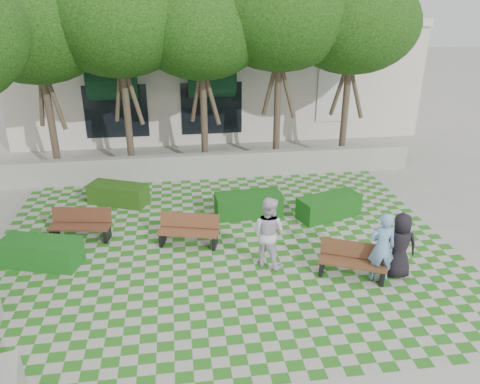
{
  "coord_description": "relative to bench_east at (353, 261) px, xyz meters",
  "views": [
    {
      "loc": [
        -1.08,
        -9.62,
        6.25
      ],
      "look_at": [
        0.5,
        1.5,
        1.4
      ],
      "focal_mm": 35.0,
      "sensor_mm": 36.0,
      "label": 1
    }
  ],
  "objects": [
    {
      "name": "ground",
      "position": [
        -2.88,
        0.65,
        -0.4
      ],
      "size": [
        90.0,
        90.0,
        0.0
      ],
      "primitive_type": "plane",
      "color": "gray",
      "rests_on": "ground"
    },
    {
      "name": "lawn",
      "position": [
        -2.88,
        1.65,
        -0.39
      ],
      "size": [
        12.0,
        12.0,
        0.0
      ],
      "primitive_type": "plane",
      "color": "#2B721E",
      "rests_on": "ground"
    },
    {
      "name": "retaining_wall",
      "position": [
        -2.88,
        6.85,
        0.05
      ],
      "size": [
        15.0,
        0.36,
        0.9
      ],
      "primitive_type": "cube",
      "color": "#9E9B93",
      "rests_on": "ground"
    },
    {
      "name": "bench_east",
      "position": [
        0.0,
        0.0,
        0.0
      ],
      "size": [
        1.65,
        1.13,
        0.83
      ],
      "rotation": [
        0.0,
        0.0,
        -0.43
      ],
      "color": "#54321C",
      "rests_on": "ground"
    },
    {
      "name": "bench_mid",
      "position": [
        -3.76,
        2.06,
        0.0
      ],
      "size": [
        1.67,
        0.92,
        0.83
      ],
      "rotation": [
        0.0,
        0.0,
        -0.26
      ],
      "color": "brown",
      "rests_on": "ground"
    },
    {
      "name": "bench_west",
      "position": [
        -6.65,
        2.77,
        0.01
      ],
      "size": [
        1.69,
        0.8,
        0.85
      ],
      "rotation": [
        0.0,
        0.0,
        -0.17
      ],
      "color": "#522C1C",
      "rests_on": "ground"
    },
    {
      "name": "hedge_east",
      "position": [
        0.44,
        3.15,
        -0.07
      ],
      "size": [
        2.03,
        1.32,
        0.66
      ],
      "primitive_type": "cube",
      "rotation": [
        0.0,
        0.0,
        0.33
      ],
      "color": "#144B14",
      "rests_on": "ground"
    },
    {
      "name": "hedge_midright",
      "position": [
        -1.92,
        3.59,
        -0.06
      ],
      "size": [
        2.0,
        0.9,
        0.69
      ],
      "primitive_type": "cube",
      "rotation": [
        0.0,
        0.0,
        0.06
      ],
      "color": "#134714",
      "rests_on": "ground"
    },
    {
      "name": "hedge_midleft",
      "position": [
        -5.87,
        5.01,
        -0.08
      ],
      "size": [
        1.97,
        1.41,
        0.64
      ],
      "primitive_type": "cube",
      "rotation": [
        0.0,
        0.0,
        -0.41
      ],
      "color": "#1F4512",
      "rests_on": "ground"
    },
    {
      "name": "hedge_west",
      "position": [
        -7.4,
        1.56,
        -0.06
      ],
      "size": [
        2.05,
        1.28,
        0.67
      ],
      "primitive_type": "cube",
      "rotation": [
        0.0,
        0.0,
        -0.29
      ],
      "color": "#154F18",
      "rests_on": "ground"
    },
    {
      "name": "person_blue",
      "position": [
        0.57,
        -0.21,
        0.46
      ],
      "size": [
        0.66,
        0.47,
        1.71
      ],
      "primitive_type": "imported",
      "rotation": [
        0.0,
        0.0,
        3.04
      ],
      "color": "#739FD3",
      "rests_on": "ground"
    },
    {
      "name": "person_dark",
      "position": [
        1.05,
        -0.12,
        0.41
      ],
      "size": [
        0.87,
        0.65,
        1.61
      ],
      "primitive_type": "imported",
      "rotation": [
        0.0,
        0.0,
        2.95
      ],
      "color": "black",
      "rests_on": "ground"
    },
    {
      "name": "person_white",
      "position": [
        -1.89,
        0.78,
        0.51
      ],
      "size": [
        1.11,
        1.07,
        1.81
      ],
      "primitive_type": "imported",
      "rotation": [
        0.0,
        0.0,
        2.53
      ],
      "color": "silver",
      "rests_on": "ground"
    },
    {
      "name": "tree_row",
      "position": [
        -4.74,
        6.6,
        4.78
      ],
      "size": [
        17.7,
        13.4,
        7.41
      ],
      "color": "#47382B",
      "rests_on": "ground"
    },
    {
      "name": "building",
      "position": [
        -1.94,
        14.73,
        2.12
      ],
      "size": [
        18.0,
        8.92,
        5.15
      ],
      "color": "silver",
      "rests_on": "ground"
    }
  ]
}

